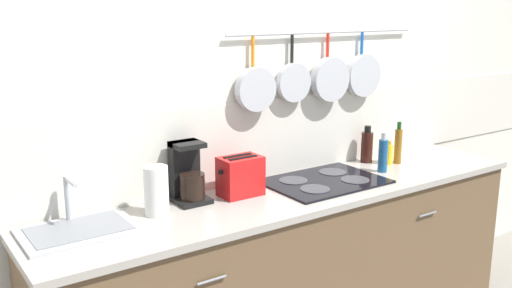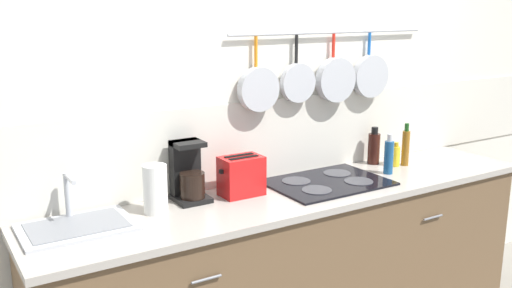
{
  "view_description": "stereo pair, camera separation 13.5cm",
  "coord_description": "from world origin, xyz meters",
  "px_view_note": "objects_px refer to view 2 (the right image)",
  "views": [
    {
      "loc": [
        -1.78,
        -2.19,
        1.84
      ],
      "look_at": [
        -0.28,
        0.0,
        1.2
      ],
      "focal_mm": 40.0,
      "sensor_mm": 36.0,
      "label": 1
    },
    {
      "loc": [
        -1.67,
        -2.26,
        1.84
      ],
      "look_at": [
        -0.28,
        0.0,
        1.2
      ],
      "focal_mm": 40.0,
      "sensor_mm": 36.0,
      "label": 2
    }
  ],
  "objects_px": {
    "bottle_cooking_wine": "(374,148)",
    "bottle_olive_oil": "(406,147)",
    "toaster": "(241,176)",
    "coffee_maker": "(188,176)",
    "bottle_vinegar": "(389,156)",
    "paper_towel_roll": "(155,189)",
    "bottle_dish_soap": "(395,156)"
  },
  "relations": [
    {
      "from": "coffee_maker",
      "to": "bottle_vinegar",
      "type": "xyz_separation_m",
      "value": [
        1.16,
        -0.18,
        -0.02
      ]
    },
    {
      "from": "paper_towel_roll",
      "to": "bottle_cooking_wine",
      "type": "relative_size",
      "value": 1.01
    },
    {
      "from": "toaster",
      "to": "coffee_maker",
      "type": "bearing_deg",
      "value": 164.35
    },
    {
      "from": "paper_towel_roll",
      "to": "bottle_dish_soap",
      "type": "relative_size",
      "value": 1.58
    },
    {
      "from": "bottle_vinegar",
      "to": "bottle_dish_soap",
      "type": "relative_size",
      "value": 1.6
    },
    {
      "from": "bottle_cooking_wine",
      "to": "bottle_dish_soap",
      "type": "bearing_deg",
      "value": -55.43
    },
    {
      "from": "paper_towel_roll",
      "to": "bottle_vinegar",
      "type": "height_order",
      "value": "bottle_vinegar"
    },
    {
      "from": "paper_towel_roll",
      "to": "bottle_dish_soap",
      "type": "distance_m",
      "value": 1.52
    },
    {
      "from": "coffee_maker",
      "to": "bottle_olive_oil",
      "type": "relative_size",
      "value": 1.16
    },
    {
      "from": "coffee_maker",
      "to": "toaster",
      "type": "relative_size",
      "value": 1.3
    },
    {
      "from": "bottle_cooking_wine",
      "to": "coffee_maker",
      "type": "bearing_deg",
      "value": -179.12
    },
    {
      "from": "bottle_cooking_wine",
      "to": "paper_towel_roll",
      "type": "bearing_deg",
      "value": -175.82
    },
    {
      "from": "bottle_cooking_wine",
      "to": "bottle_dish_soap",
      "type": "xyz_separation_m",
      "value": [
        0.07,
        -0.11,
        -0.04
      ]
    },
    {
      "from": "paper_towel_roll",
      "to": "bottle_vinegar",
      "type": "xyz_separation_m",
      "value": [
        1.37,
        -0.1,
        -0.01
      ]
    },
    {
      "from": "coffee_maker",
      "to": "bottle_dish_soap",
      "type": "height_order",
      "value": "coffee_maker"
    },
    {
      "from": "bottle_vinegar",
      "to": "bottle_dish_soap",
      "type": "bearing_deg",
      "value": 32.2
    },
    {
      "from": "coffee_maker",
      "to": "paper_towel_roll",
      "type": "bearing_deg",
      "value": -157.35
    },
    {
      "from": "bottle_vinegar",
      "to": "paper_towel_roll",
      "type": "bearing_deg",
      "value": 175.98
    },
    {
      "from": "paper_towel_roll",
      "to": "bottle_olive_oil",
      "type": "bearing_deg",
      "value": -0.74
    },
    {
      "from": "bottle_cooking_wine",
      "to": "bottle_olive_oil",
      "type": "bearing_deg",
      "value": -42.91
    },
    {
      "from": "bottle_vinegar",
      "to": "bottle_dish_soap",
      "type": "xyz_separation_m",
      "value": [
        0.15,
        0.09,
        -0.04
      ]
    },
    {
      "from": "bottle_dish_soap",
      "to": "paper_towel_roll",
      "type": "bearing_deg",
      "value": 179.91
    },
    {
      "from": "toaster",
      "to": "bottle_dish_soap",
      "type": "xyz_separation_m",
      "value": [
        1.05,
        -0.02,
        -0.04
      ]
    },
    {
      "from": "bottle_cooking_wine",
      "to": "bottle_olive_oil",
      "type": "distance_m",
      "value": 0.19
    },
    {
      "from": "coffee_maker",
      "to": "bottle_olive_oil",
      "type": "bearing_deg",
      "value": -4.46
    },
    {
      "from": "bottle_dish_soap",
      "to": "bottle_olive_oil",
      "type": "bearing_deg",
      "value": -16.43
    },
    {
      "from": "coffee_maker",
      "to": "bottle_vinegar",
      "type": "distance_m",
      "value": 1.18
    },
    {
      "from": "toaster",
      "to": "bottle_dish_soap",
      "type": "distance_m",
      "value": 1.05
    },
    {
      "from": "coffee_maker",
      "to": "bottle_cooking_wine",
      "type": "bearing_deg",
      "value": 0.88
    },
    {
      "from": "bottle_olive_oil",
      "to": "paper_towel_roll",
      "type": "bearing_deg",
      "value": 179.26
    },
    {
      "from": "toaster",
      "to": "bottle_cooking_wine",
      "type": "relative_size",
      "value": 1.01
    },
    {
      "from": "coffee_maker",
      "to": "toaster",
      "type": "bearing_deg",
      "value": -15.65
    }
  ]
}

